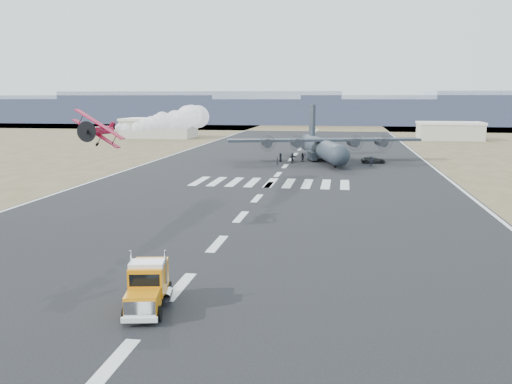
% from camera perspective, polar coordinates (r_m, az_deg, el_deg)
% --- Properties ---
extents(ground, '(500.00, 500.00, 0.00)m').
position_cam_1_polar(ground, '(40.90, -8.01, -9.83)').
color(ground, black).
rests_on(ground, ground).
extents(scrub_far, '(500.00, 80.00, 0.00)m').
position_cam_1_polar(scrub_far, '(267.33, 6.75, 6.89)').
color(scrub_far, brown).
rests_on(scrub_far, ground).
extents(runway_markings, '(60.00, 260.00, 0.01)m').
position_cam_1_polar(runway_markings, '(98.38, 2.32, 1.87)').
color(runway_markings, silver).
rests_on(runway_markings, ground).
extents(ridge_seg_b, '(150.00, 50.00, 15.00)m').
position_cam_1_polar(ridge_seg_b, '(328.85, -16.49, 8.41)').
color(ridge_seg_b, gray).
rests_on(ridge_seg_b, ground).
extents(ridge_seg_c, '(150.00, 50.00, 17.00)m').
position_cam_1_polar(ridge_seg_c, '(306.50, -5.34, 8.88)').
color(ridge_seg_c, gray).
rests_on(ridge_seg_c, ground).
extents(ridge_seg_d, '(150.00, 50.00, 13.00)m').
position_cam_1_polar(ridge_seg_d, '(297.04, 7.03, 8.43)').
color(ridge_seg_d, gray).
rests_on(ridge_seg_d, ground).
extents(ridge_seg_e, '(150.00, 50.00, 15.00)m').
position_cam_1_polar(ridge_seg_e, '(301.54, 19.60, 8.15)').
color(ridge_seg_e, gray).
rests_on(ridge_seg_e, ground).
extents(hangar_left, '(24.50, 14.50, 6.70)m').
position_cam_1_polar(hangar_left, '(192.82, -10.15, 6.67)').
color(hangar_left, '#A8A595').
rests_on(hangar_left, ground).
extents(hangar_right, '(20.50, 12.50, 5.90)m').
position_cam_1_polar(hangar_right, '(190.16, 19.71, 6.09)').
color(hangar_right, '#A8A595').
rests_on(hangar_right, ground).
extents(semi_truck, '(3.40, 7.25, 3.18)m').
position_cam_1_polar(semi_truck, '(36.90, -11.32, -9.56)').
color(semi_truck, black).
rests_on(semi_truck, ground).
extents(aerobatic_biplane, '(5.04, 5.14, 4.03)m').
position_cam_1_polar(aerobatic_biplane, '(57.22, -16.28, 6.27)').
color(aerobatic_biplane, '#A90B2E').
extents(smoke_trail, '(3.62, 33.28, 3.62)m').
position_cam_1_polar(smoke_trail, '(82.17, -7.63, 7.73)').
color(smoke_trail, white).
extents(transport_aircraft, '(41.68, 34.07, 12.16)m').
position_cam_1_polar(transport_aircraft, '(120.89, 6.96, 4.79)').
color(transport_aircraft, '#1C242B').
rests_on(transport_aircraft, ground).
extents(support_vehicle, '(5.34, 3.00, 1.41)m').
position_cam_1_polar(support_vehicle, '(117.83, 12.24, 3.32)').
color(support_vehicle, black).
rests_on(support_vehicle, ground).
extents(crew_a, '(0.89, 0.88, 1.89)m').
position_cam_1_polar(crew_a, '(112.74, 12.08, 3.16)').
color(crew_a, black).
rests_on(crew_a, ground).
extents(crew_b, '(1.05, 1.02, 1.86)m').
position_cam_1_polar(crew_b, '(118.31, 4.91, 3.65)').
color(crew_b, black).
rests_on(crew_b, ground).
extents(crew_c, '(1.13, 1.13, 1.69)m').
position_cam_1_polar(crew_c, '(114.33, 9.24, 3.30)').
color(crew_c, black).
rests_on(crew_c, ground).
extents(crew_d, '(1.02, 1.15, 1.76)m').
position_cam_1_polar(crew_d, '(114.76, 3.83, 3.44)').
color(crew_d, black).
rests_on(crew_d, ground).
extents(crew_e, '(0.61, 0.95, 1.87)m').
position_cam_1_polar(crew_e, '(117.88, 2.60, 3.65)').
color(crew_e, black).
rests_on(crew_e, ground).
extents(crew_f, '(1.69, 1.39, 1.81)m').
position_cam_1_polar(crew_f, '(118.52, 3.86, 3.66)').
color(crew_f, black).
rests_on(crew_f, ground).
extents(crew_g, '(0.63, 0.71, 1.67)m').
position_cam_1_polar(crew_g, '(111.09, 2.24, 3.22)').
color(crew_g, black).
rests_on(crew_g, ground).
extents(crew_h, '(0.57, 0.83, 1.62)m').
position_cam_1_polar(crew_h, '(113.96, 11.94, 3.17)').
color(crew_h, black).
rests_on(crew_h, ground).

